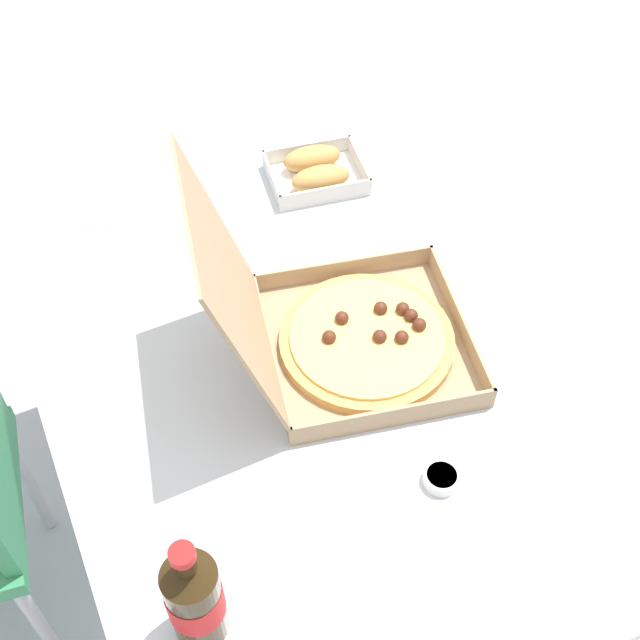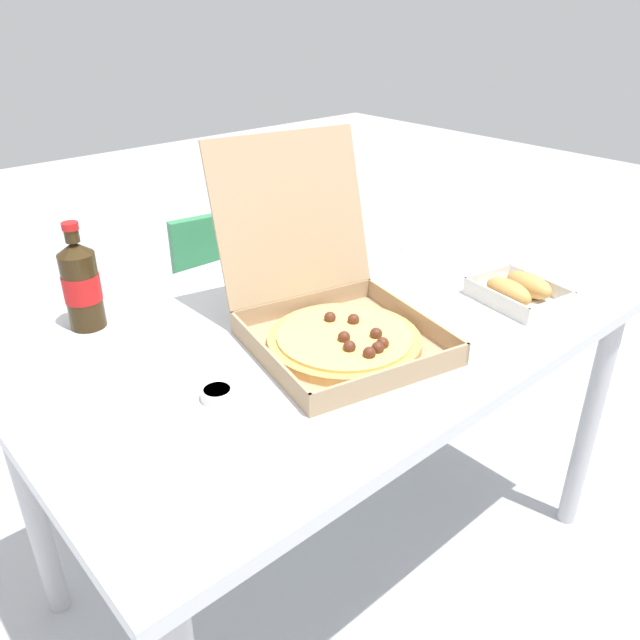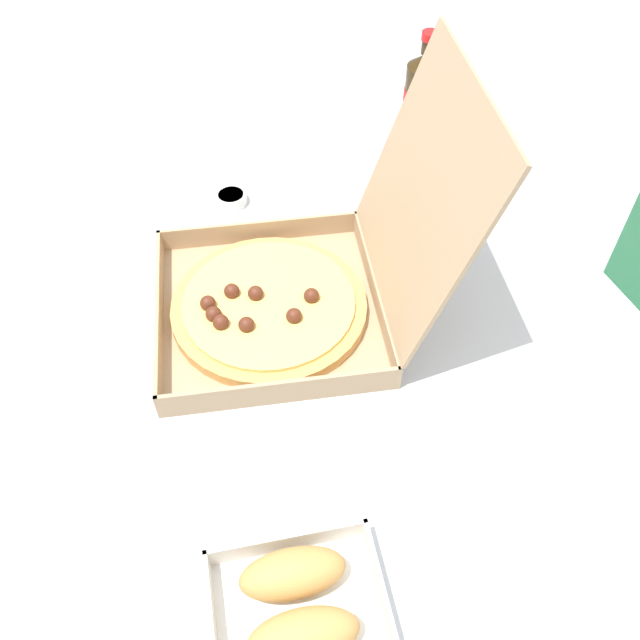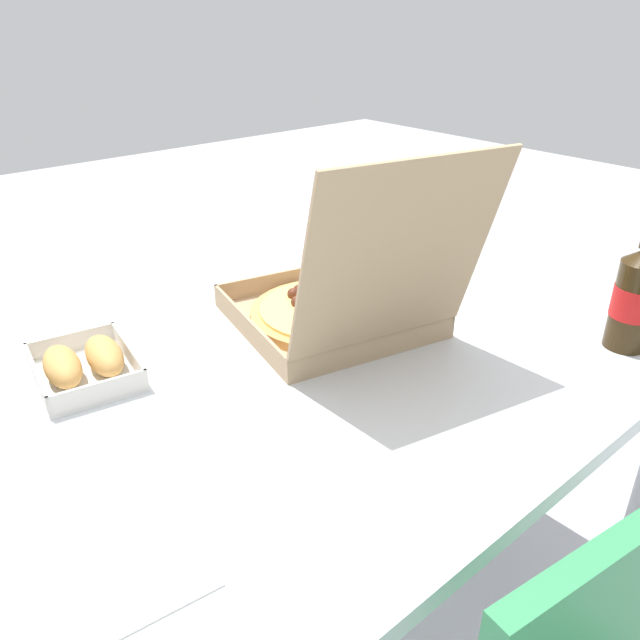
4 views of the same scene
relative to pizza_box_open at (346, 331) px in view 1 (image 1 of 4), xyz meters
name	(u,v)px [view 1 (image 1 of 4)]	position (x,y,z in m)	size (l,w,h in m)	color
ground_plane	(291,531)	(0.08, 0.09, -0.80)	(10.00, 10.00, 0.00)	#B2B2B7
dining_table	(282,361)	(0.08, 0.09, -0.13)	(1.36, 0.83, 0.75)	silver
pizza_box_open	(346,331)	(0.00, 0.00, 0.00)	(0.42, 0.50, 0.37)	tan
bread_side_box	(316,170)	(0.42, -0.14, -0.02)	(0.18, 0.21, 0.06)	white
cola_bottle	(194,598)	(-0.34, 0.38, 0.04)	(0.07, 0.07, 0.22)	#33230F
paper_menu	(102,192)	(0.58, 0.27, -0.05)	(0.21, 0.15, 0.00)	white
dipping_sauce_cup	(441,478)	(-0.29, -0.02, -0.04)	(0.06, 0.06, 0.02)	white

